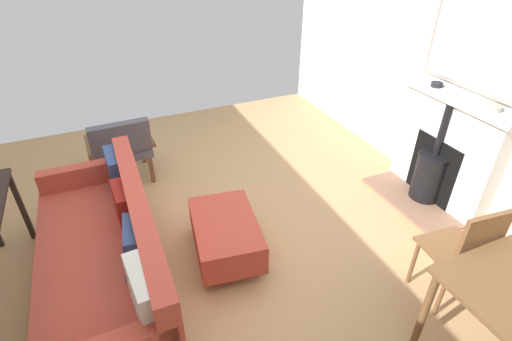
{
  "coord_description": "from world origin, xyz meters",
  "views": [
    {
      "loc": [
        0.74,
        2.61,
        2.48
      ],
      "look_at": [
        -0.37,
        0.06,
        0.68
      ],
      "focal_mm": 26.91,
      "sensor_mm": 36.0,
      "label": 1
    }
  ],
  "objects": [
    {
      "name": "fireplace",
      "position": [
        -2.29,
        0.31,
        0.5
      ],
      "size": [
        0.62,
        1.21,
        1.13
      ],
      "color": "brown",
      "rests_on": "ground"
    },
    {
      "name": "armchair_accent",
      "position": [
        0.63,
        -1.29,
        0.46
      ],
      "size": [
        0.7,
        0.62,
        0.81
      ],
      "color": "brown",
      "rests_on": "ground"
    },
    {
      "name": "sofa",
      "position": [
        0.94,
        0.24,
        0.36
      ],
      "size": [
        0.86,
        2.03,
        0.82
      ],
      "color": "#B2B2B7",
      "rests_on": "ground"
    },
    {
      "name": "mantel_bowl_far",
      "position": [
        -2.31,
        0.64,
        1.16
      ],
      "size": [
        0.13,
        0.13,
        0.05
      ],
      "color": "#9E9384",
      "rests_on": "fireplace"
    },
    {
      "name": "wall_left",
      "position": [
        -2.49,
        0.0,
        1.39
      ],
      "size": [
        0.12,
        5.71,
        2.77
      ],
      "primitive_type": "cube",
      "color": "silver",
      "rests_on": "ground"
    },
    {
      "name": "mirror_over_mantel",
      "position": [
        -2.4,
        0.31,
        1.67
      ],
      "size": [
        0.04,
        1.13,
        0.96
      ],
      "color": "gray"
    },
    {
      "name": "mantel_bowl_near",
      "position": [
        -2.31,
        0.02,
        1.16
      ],
      "size": [
        0.11,
        0.11,
        0.04
      ],
      "color": "black",
      "rests_on": "fireplace"
    },
    {
      "name": "dining_chair_near_fireplace",
      "position": [
        -1.39,
        1.4,
        0.54
      ],
      "size": [
        0.44,
        0.44,
        0.92
      ],
      "color": "brown",
      "rests_on": "ground"
    },
    {
      "name": "ground_plane",
      "position": [
        0.0,
        0.0,
        -0.0
      ],
      "size": [
        4.98,
        5.71,
        0.01
      ],
      "primitive_type": "cube",
      "color": "tan"
    },
    {
      "name": "ottoman",
      "position": [
        -0.01,
        0.23,
        0.23
      ],
      "size": [
        0.64,
        0.89,
        0.36
      ],
      "color": "#B2B2B7",
      "rests_on": "ground"
    }
  ]
}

